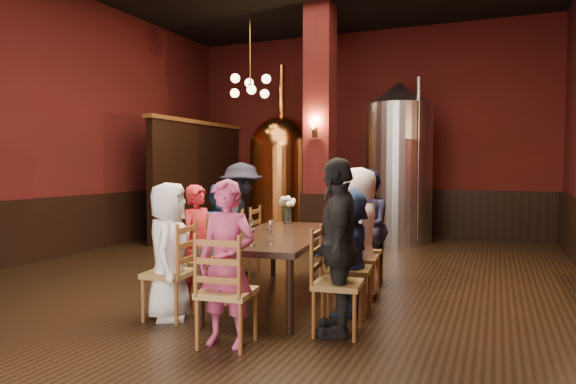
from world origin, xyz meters
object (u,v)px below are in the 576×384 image
at_px(person_2, 222,236).
at_px(rose_vase, 287,205).
at_px(dining_table, 280,239).
at_px(copper_kettle, 282,174).
at_px(steel_vessel, 399,162).
at_px(person_1, 198,243).
at_px(person_0, 169,251).

xyz_separation_m(person_2, rose_vase, (0.58, 0.74, 0.35)).
distance_m(dining_table, person_2, 0.91).
height_order(copper_kettle, rose_vase, copper_kettle).
bearing_deg(steel_vessel, dining_table, -95.17).
relative_size(person_1, steel_vessel, 0.41).
bearing_deg(rose_vase, person_2, -127.93).
distance_m(person_1, steel_vessel, 5.63).
relative_size(person_0, steel_vessel, 0.43).
bearing_deg(person_0, rose_vase, -34.09).
xyz_separation_m(dining_table, steel_vessel, (0.45, 4.98, 0.90)).
bearing_deg(steel_vessel, person_1, -103.11).
bearing_deg(person_1, person_2, 20.13).
xyz_separation_m(dining_table, person_1, (-0.81, -0.42, -0.03)).
relative_size(dining_table, person_0, 1.84).
relative_size(dining_table, copper_kettle, 0.68).
bearing_deg(dining_table, person_1, -158.78).
bearing_deg(dining_table, person_0, -130.36).
distance_m(dining_table, copper_kettle, 5.36).
bearing_deg(person_2, rose_vase, -41.10).
height_order(person_1, steel_vessel, steel_vessel).
xyz_separation_m(person_1, steel_vessel, (1.26, 5.41, 0.93)).
distance_m(person_2, copper_kettle, 4.87).
bearing_deg(steel_vessel, rose_vase, -100.68).
distance_m(person_0, person_1, 0.67).
relative_size(person_1, rose_vase, 3.48).
xyz_separation_m(person_0, steel_vessel, (1.18, 6.07, 0.91)).
height_order(copper_kettle, steel_vessel, copper_kettle).
bearing_deg(person_0, person_2, -16.00).
xyz_separation_m(copper_kettle, rose_vase, (1.74, -3.94, -0.34)).
bearing_deg(rose_vase, steel_vessel, 79.32).
relative_size(person_2, copper_kettle, 0.35).
distance_m(dining_table, person_0, 1.31).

